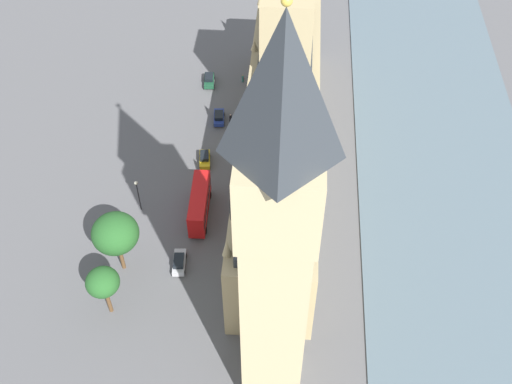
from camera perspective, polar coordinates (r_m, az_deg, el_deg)
ground_plane at (r=105.42m, az=1.08°, el=2.23°), size 134.09×134.09×0.00m
river_thames at (r=108.45m, az=16.93°, el=1.35°), size 29.19×120.68×0.25m
parliament_building at (r=100.94m, az=2.34°, el=6.08°), size 11.74×64.09×25.84m
clock_tower at (r=59.46m, az=1.91°, el=-4.70°), size 7.82×7.82×53.74m
car_dark_green_leading at (r=122.62m, az=-4.30°, el=10.20°), size 2.26×4.52×1.74m
car_blue_midblock at (r=113.89m, az=-3.41°, el=6.86°), size 2.25×4.42×1.74m
car_yellow_cab_under_trees at (r=106.08m, az=-4.72°, el=3.07°), size 2.27×4.41×1.74m
double_decker_bus_near_tower at (r=96.72m, az=-5.19°, el=-1.06°), size 2.91×10.57×4.75m
car_silver_corner at (r=92.15m, az=-7.04°, el=-6.37°), size 2.10×4.64×1.74m
pedestrian_trailing at (r=122.94m, az=-1.21°, el=10.34°), size 0.64×0.56×1.58m
pedestrian_by_river_gate at (r=113.80m, az=-2.34°, el=6.77°), size 0.59×0.67×1.64m
plane_tree_kerbside at (r=87.93m, az=-12.74°, el=-3.73°), size 6.58×6.58×10.69m
plane_tree_far_end at (r=84.66m, az=-13.84°, el=-8.04°), size 4.52×4.52×8.78m
street_lamp_opposite_hall at (r=97.50m, az=-10.79°, el=0.16°), size 0.56×0.56×6.33m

